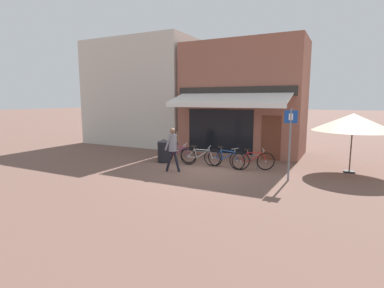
# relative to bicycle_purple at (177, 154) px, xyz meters

# --- Properties ---
(ground_plane) EXTENTS (160.00, 160.00, 0.00)m
(ground_plane) POSITION_rel_bicycle_purple_xyz_m (1.65, -0.57, -0.39)
(ground_plane) COLOR brown
(shop_front) EXTENTS (6.31, 4.70, 5.80)m
(shop_front) POSITION_rel_bicycle_purple_xyz_m (1.78, 4.00, 2.50)
(shop_front) COLOR #8E5647
(shop_front) RESTS_ON ground_plane
(neighbour_building) EXTENTS (7.03, 4.00, 6.51)m
(neighbour_building) POSITION_rel_bicycle_purple_xyz_m (-5.09, 4.52, 2.86)
(neighbour_building) COLOR beige
(neighbour_building) RESTS_ON ground_plane
(bike_rack_rail) EXTENTS (3.92, 0.04, 0.57)m
(bike_rack_rail) POSITION_rel_bicycle_purple_xyz_m (1.75, 0.23, 0.09)
(bike_rack_rail) COLOR #47494F
(bike_rack_rail) RESTS_ON ground_plane
(bicycle_purple) EXTENTS (1.86, 0.52, 0.90)m
(bicycle_purple) POSITION_rel_bicycle_purple_xyz_m (0.00, 0.00, 0.00)
(bicycle_purple) COLOR black
(bicycle_purple) RESTS_ON ground_plane
(bicycle_silver) EXTENTS (1.81, 0.51, 0.89)m
(bicycle_silver) POSITION_rel_bicycle_purple_xyz_m (1.25, -0.14, -0.00)
(bicycle_silver) COLOR black
(bicycle_silver) RESTS_ON ground_plane
(bicycle_blue) EXTENTS (1.80, 0.56, 0.88)m
(bicycle_blue) POSITION_rel_bicycle_purple_xyz_m (2.38, -0.01, 0.00)
(bicycle_blue) COLOR black
(bicycle_blue) RESTS_ON ground_plane
(bicycle_red) EXTENTS (1.61, 0.80, 0.88)m
(bicycle_red) POSITION_rel_bicycle_purple_xyz_m (3.52, 0.09, 0.00)
(bicycle_red) COLOR black
(bicycle_red) RESTS_ON ground_plane
(pedestrian_adult) EXTENTS (0.60, 0.50, 1.75)m
(pedestrian_adult) POSITION_rel_bicycle_purple_xyz_m (0.75, -1.60, 0.69)
(pedestrian_adult) COLOR black
(pedestrian_adult) RESTS_ON ground_plane
(litter_bin) EXTENTS (0.60, 0.60, 1.06)m
(litter_bin) POSITION_rel_bicycle_purple_xyz_m (-0.54, -0.22, 0.14)
(litter_bin) COLOR black
(litter_bin) RESTS_ON ground_plane
(parking_sign) EXTENTS (0.44, 0.07, 2.54)m
(parking_sign) POSITION_rel_bicycle_purple_xyz_m (5.07, -0.94, 1.15)
(parking_sign) COLOR slate
(parking_sign) RESTS_ON ground_plane
(cafe_parasol) EXTENTS (2.98, 2.98, 2.32)m
(cafe_parasol) POSITION_rel_bicycle_purple_xyz_m (7.00, 1.42, 1.58)
(cafe_parasol) COLOR #4C3D2D
(cafe_parasol) RESTS_ON ground_plane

